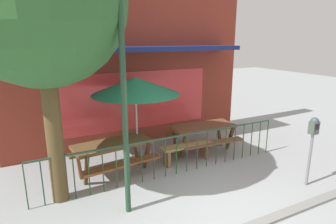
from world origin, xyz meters
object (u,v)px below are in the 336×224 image
object	(u,v)px
picnic_table_right	(203,131)
parking_meter_near	(313,133)
picnic_table_left	(113,149)
patio_bench	(186,149)
street_tree	(40,2)
patio_umbrella	(136,86)
street_lamp	(123,67)

from	to	relation	value
picnic_table_right	parking_meter_near	size ratio (longest dim) A/B	1.21
picnic_table_left	patio_bench	size ratio (longest dim) A/B	1.39
picnic_table_right	street_tree	size ratio (longest dim) A/B	0.36
picnic_table_left	picnic_table_right	xyz separation A→B (m)	(2.64, 0.18, 0.00)
patio_bench	parking_meter_near	xyz separation A→B (m)	(1.76, -2.24, 0.84)
picnic_table_left	patio_umbrella	distance (m)	1.61
patio_umbrella	patio_bench	bearing A→B (deg)	-26.55
parking_meter_near	street_tree	xyz separation A→B (m)	(-4.90, 1.85, 2.53)
patio_umbrella	street_lamp	bearing A→B (deg)	-115.84
street_lamp	picnic_table_right	bearing A→B (deg)	32.28
picnic_table_right	patio_bench	bearing A→B (deg)	-151.83
patio_bench	street_lamp	size ratio (longest dim) A/B	0.34
patio_umbrella	street_tree	world-z (taller)	street_tree
patio_umbrella	street_tree	bearing A→B (deg)	-154.83
street_tree	street_lamp	distance (m)	1.80
picnic_table_right	street_lamp	bearing A→B (deg)	-147.72
patio_umbrella	patio_bench	distance (m)	2.08
picnic_table_left	street_tree	bearing A→B (deg)	-153.95
picnic_table_right	street_lamp	size ratio (longest dim) A/B	0.45
picnic_table_right	patio_bench	size ratio (longest dim) A/B	1.34
picnic_table_left	patio_umbrella	xyz separation A→B (m)	(0.74, 0.32, 1.39)
picnic_table_right	parking_meter_near	bearing A→B (deg)	-69.80
street_tree	patio_bench	bearing A→B (deg)	6.99
parking_meter_near	street_tree	bearing A→B (deg)	159.26
street_tree	patio_umbrella	bearing A→B (deg)	25.17
picnic_table_right	patio_umbrella	xyz separation A→B (m)	(-1.90, 0.15, 1.39)
patio_umbrella	street_tree	size ratio (longest dim) A/B	0.42
patio_bench	parking_meter_near	bearing A→B (deg)	-51.90
picnic_table_right	patio_umbrella	bearing A→B (deg)	175.63
parking_meter_near	street_lamp	distance (m)	4.19
patio_bench	patio_umbrella	bearing A→B (deg)	153.45
patio_bench	street_tree	size ratio (longest dim) A/B	0.27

